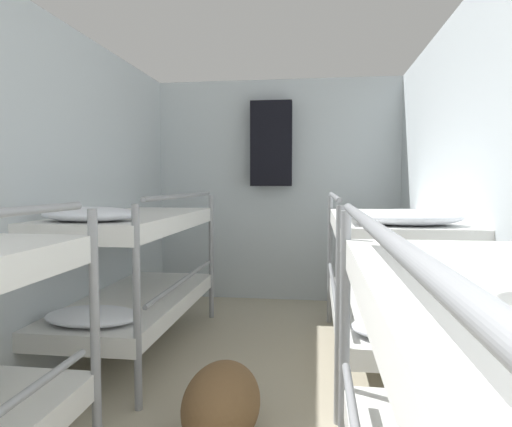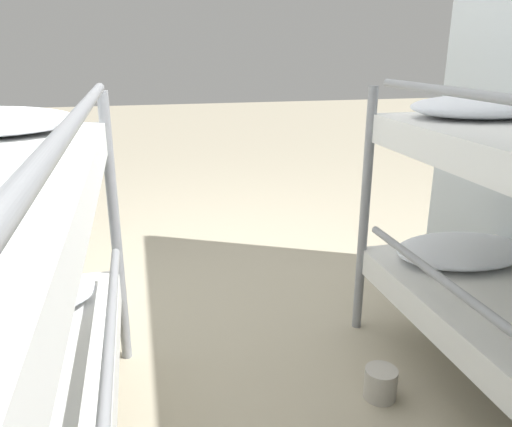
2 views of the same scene
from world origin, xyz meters
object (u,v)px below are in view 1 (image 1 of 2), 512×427
(duffel_bag, at_px, (222,404))
(hanging_coat, at_px, (271,144))
(bunk_stack_left_far, at_px, (133,263))
(bunk_stack_right_far, at_px, (388,270))

(duffel_bag, relative_size, hanging_coat, 0.67)
(bunk_stack_left_far, xyz_separation_m, duffel_bag, (0.91, -1.07, -0.50))
(bunk_stack_right_far, xyz_separation_m, duffel_bag, (-0.96, -1.07, -0.50))
(bunk_stack_left_far, bearing_deg, hanging_coat, 61.72)
(bunk_stack_right_far, bearing_deg, hanging_coat, 121.06)
(bunk_stack_left_far, distance_m, bunk_stack_right_far, 1.86)
(bunk_stack_left_far, height_order, duffel_bag, bunk_stack_left_far)
(bunk_stack_left_far, bearing_deg, duffel_bag, -49.83)
(duffel_bag, bearing_deg, bunk_stack_left_far, 130.17)
(bunk_stack_left_far, distance_m, duffel_bag, 1.49)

